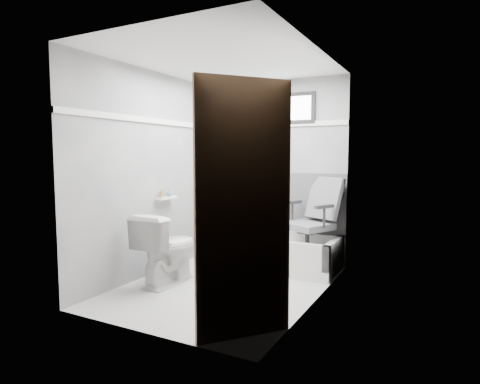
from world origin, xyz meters
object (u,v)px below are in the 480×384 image
Objects in this scene: bathtub at (277,251)px; soap_bottle_a at (162,193)px; soap_bottle_b at (169,193)px; office_chair at (307,219)px; toilet at (167,248)px; door at (257,218)px.

bathtub is 13.30× the size of soap_bottle_a.
soap_bottle_b is (0.00, 0.14, -0.01)m from soap_bottle_a.
toilet is (-1.22, -1.18, -0.25)m from office_chair.
door is (0.75, -2.21, 0.79)m from bathtub.
bathtub is 0.57m from office_chair.
office_chair reaches higher than bathtub.
office_chair is at bearing 99.54° from door.
soap_bottle_a is at bearing 143.83° from door.
soap_bottle_a is 0.14m from soap_bottle_b.
toilet is at bearing -126.99° from bathtub.
soap_bottle_b is at bearing -150.33° from bathtub.
soap_bottle_a reaches higher than toilet.
door is at bearing -54.99° from office_chair.
door is at bearing -36.17° from soap_bottle_a.
soap_bottle_a reaches higher than soap_bottle_b.
office_chair is at bearing -135.37° from toilet.
toilet is 9.01× the size of soap_bottle_b.
toilet is 0.40× the size of door.
soap_bottle_a is (-1.92, 1.40, -0.03)m from door.
toilet is at bearing -55.28° from soap_bottle_b.
office_chair is 2.32m from door.
soap_bottle_b is (-0.32, 0.46, 0.57)m from toilet.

